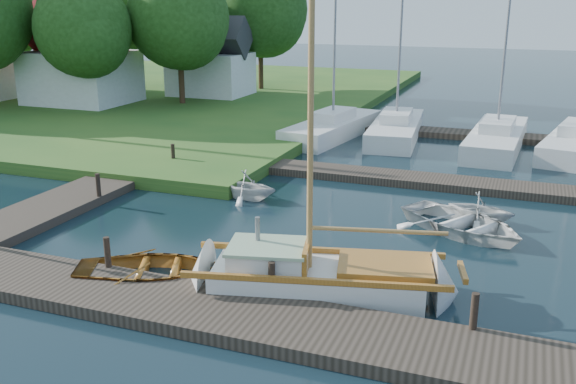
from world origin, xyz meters
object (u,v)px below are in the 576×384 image
(tender_c, at_px, (463,220))
(tender_d, at_px, (481,206))
(house_a, at_px, (81,63))
(tree_7, at_px, (260,8))
(marina_boat_0, at_px, (333,126))
(mooring_post_3, at_px, (474,311))
(mooring_post_5, at_px, (173,153))
(marina_boat_2, at_px, (497,137))
(house_c, at_px, (211,64))
(tree_5, at_px, (0,19))
(sailboat, at_px, (324,280))
(dinghy, at_px, (151,265))
(tree_2, at_px, (84,27))
(tree_3, at_px, (179,16))
(tender_b, at_px, (248,183))
(tree_4, at_px, (108,5))
(mooring_post_2, at_px, (272,279))
(marina_boat_1, at_px, (396,127))
(mooring_post_1, at_px, (107,252))
(mooring_post_4, at_px, (98,185))

(tender_c, xyz_separation_m, tender_d, (0.43, 1.18, 0.13))
(house_a, bearing_deg, tree_7, 51.47)
(tender_c, relative_size, marina_boat_0, 0.39)
(mooring_post_3, distance_m, mooring_post_5, 16.40)
(marina_boat_2, distance_m, house_c, 21.02)
(mooring_post_5, relative_size, tree_5, 0.10)
(sailboat, bearing_deg, dinghy, 176.55)
(tender_d, distance_m, marina_boat_2, 11.19)
(marina_boat_0, xyz_separation_m, tree_2, (-15.26, 0.35, 4.68))
(house_c, bearing_deg, tree_3, -89.97)
(tender_b, xyz_separation_m, marina_boat_0, (-0.29, 11.28, -0.01))
(tender_b, distance_m, tree_2, 19.98)
(house_a, distance_m, tree_2, 3.61)
(house_c, bearing_deg, marina_boat_0, -36.39)
(marina_boat_0, relative_size, tree_4, 1.08)
(mooring_post_2, relative_size, sailboat, 0.08)
(mooring_post_5, xyz_separation_m, house_c, (-7.00, 17.00, 1.88))
(marina_boat_1, height_order, tree_4, tree_4)
(tree_5, bearing_deg, house_a, -22.05)
(mooring_post_1, xyz_separation_m, tender_b, (0.56, 7.42, -0.12))
(mooring_post_3, bearing_deg, dinghy, 177.84)
(mooring_post_2, distance_m, tender_c, 7.48)
(tender_b, bearing_deg, mooring_post_5, 65.80)
(mooring_post_3, bearing_deg, tree_5, 145.17)
(tree_2, height_order, tree_7, tree_7)
(mooring_post_2, relative_size, tree_7, 0.09)
(mooring_post_1, relative_size, mooring_post_3, 1.00)
(mooring_post_1, distance_m, tender_d, 11.51)
(marina_boat_2, xyz_separation_m, tree_4, (-27.30, 8.12, 5.80))
(mooring_post_1, xyz_separation_m, tree_5, (-27.00, 25.05, 4.72))
(mooring_post_5, bearing_deg, house_c, 112.38)
(sailboat, distance_m, marina_boat_2, 18.09)
(mooring_post_3, relative_size, marina_boat_1, 0.09)
(mooring_post_1, distance_m, house_a, 27.11)
(mooring_post_1, height_order, mooring_post_4, same)
(tree_3, bearing_deg, mooring_post_4, -68.81)
(marina_boat_0, height_order, marina_boat_2, marina_boat_2)
(mooring_post_1, xyz_separation_m, tender_d, (8.51, 7.74, -0.15))
(marina_boat_1, xyz_separation_m, tree_3, (-14.36, 3.51, 5.25))
(tender_c, xyz_separation_m, house_a, (-25.08, 14.44, 2.54))
(mooring_post_2, bearing_deg, tree_5, 141.51)
(mooring_post_5, bearing_deg, marina_boat_2, 35.97)
(tree_2, bearing_deg, mooring_post_3, -38.44)
(house_c, bearing_deg, tender_b, -59.45)
(tree_7, bearing_deg, marina_boat_2, -35.02)
(mooring_post_5, bearing_deg, tree_2, 140.55)
(mooring_post_2, bearing_deg, sailboat, 49.22)
(dinghy, bearing_deg, marina_boat_0, -20.89)
(sailboat, relative_size, house_a, 1.56)
(dinghy, bearing_deg, tree_2, 17.21)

